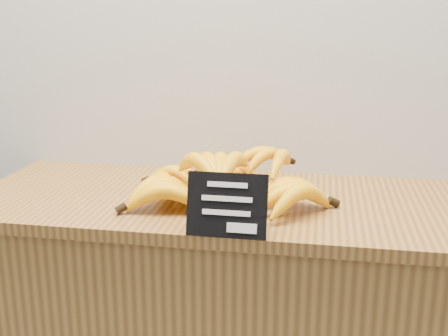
% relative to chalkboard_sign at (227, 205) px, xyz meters
% --- Properties ---
extents(counter_top, '(1.31, 0.54, 0.03)m').
position_rel_chalkboard_sign_xyz_m(counter_top, '(-0.04, 0.25, -0.08)').
color(counter_top, olive).
rests_on(counter_top, counter).
extents(chalkboard_sign, '(0.17, 0.04, 0.13)m').
position_rel_chalkboard_sign_xyz_m(chalkboard_sign, '(0.00, 0.00, 0.00)').
color(chalkboard_sign, black).
rests_on(chalkboard_sign, counter_top).
extents(banana_pile, '(0.53, 0.40, 0.13)m').
position_rel_chalkboard_sign_xyz_m(banana_pile, '(-0.05, 0.23, -0.02)').
color(banana_pile, '#FFBA0A').
rests_on(banana_pile, counter_top).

